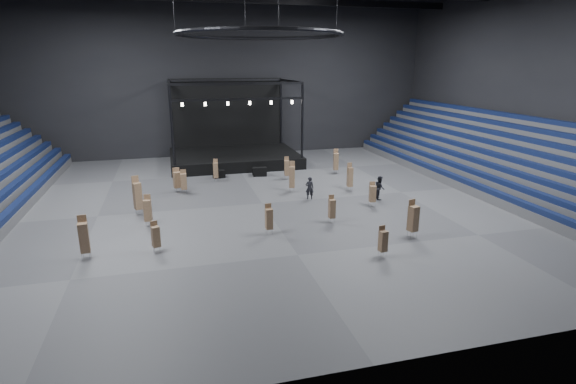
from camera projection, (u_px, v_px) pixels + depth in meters
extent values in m
plane|color=#4C4C4F|center=(262.00, 203.00, 36.47)|extent=(50.00, 50.00, 0.00)
cube|color=black|center=(225.00, 80.00, 53.45)|extent=(50.00, 0.20, 18.00)
cube|color=black|center=(389.00, 128.00, 14.46)|extent=(50.00, 0.20, 18.00)
cube|color=black|center=(534.00, 86.00, 40.10)|extent=(0.20, 42.00, 18.00)
cube|color=#0D153D|center=(11.00, 210.00, 31.75)|extent=(0.59, 40.00, 0.40)
cube|color=#4F5052|center=(488.00, 182.00, 41.62)|extent=(7.20, 40.00, 0.75)
cube|color=#0D153D|center=(458.00, 178.00, 40.65)|extent=(0.59, 40.00, 0.40)
cube|color=#4F5052|center=(493.00, 177.00, 41.63)|extent=(6.30, 40.00, 1.50)
cube|color=#0D153D|center=(467.00, 169.00, 40.67)|extent=(0.59, 40.00, 0.40)
cube|color=#4F5052|center=(497.00, 173.00, 41.63)|extent=(5.40, 40.00, 2.25)
cube|color=#0D153D|center=(477.00, 161.00, 40.68)|extent=(0.59, 40.00, 0.40)
cube|color=#4F5052|center=(502.00, 169.00, 41.64)|extent=(4.50, 40.00, 3.00)
cube|color=#0D153D|center=(486.00, 152.00, 40.69)|extent=(0.59, 40.00, 0.40)
cube|color=#4F5052|center=(507.00, 165.00, 41.65)|extent=(3.60, 40.00, 3.75)
cube|color=#0D153D|center=(496.00, 143.00, 40.70)|extent=(0.59, 40.00, 0.40)
cube|color=#4F5052|center=(511.00, 161.00, 41.65)|extent=(2.70, 40.00, 4.50)
cube|color=#0D153D|center=(505.00, 135.00, 40.72)|extent=(0.59, 40.00, 0.40)
cube|color=#4F5052|center=(516.00, 156.00, 41.66)|extent=(1.80, 40.00, 5.25)
cube|color=#0D153D|center=(515.00, 126.00, 40.73)|extent=(0.59, 40.00, 0.40)
cube|color=#4F5052|center=(521.00, 152.00, 41.66)|extent=(0.90, 40.00, 6.00)
cube|color=#0D153D|center=(524.00, 118.00, 40.74)|extent=(0.59, 40.00, 0.40)
cube|color=black|center=(234.00, 158.00, 50.69)|extent=(14.00, 10.00, 1.20)
cube|color=black|center=(227.00, 113.00, 53.86)|extent=(13.30, 0.30, 8.00)
cylinder|color=black|center=(172.00, 126.00, 43.54)|extent=(0.24, 0.24, 7.80)
cylinder|color=black|center=(171.00, 115.00, 52.08)|extent=(0.24, 0.24, 7.80)
cylinder|color=black|center=(302.00, 121.00, 46.79)|extent=(0.24, 0.24, 7.80)
cylinder|color=black|center=(281.00, 112.00, 55.33)|extent=(0.24, 0.24, 7.80)
cube|color=black|center=(238.00, 84.00, 44.08)|extent=(13.40, 0.25, 0.25)
cube|color=black|center=(226.00, 80.00, 52.62)|extent=(13.40, 0.25, 0.25)
cube|color=black|center=(239.00, 99.00, 44.50)|extent=(13.40, 0.20, 0.20)
cylinder|color=white|center=(182.00, 105.00, 43.26)|extent=(0.24, 0.24, 0.35)
cylinder|color=white|center=(205.00, 104.00, 43.80)|extent=(0.24, 0.24, 0.35)
cylinder|color=white|center=(228.00, 104.00, 44.34)|extent=(0.24, 0.24, 0.35)
cylinder|color=white|center=(250.00, 103.00, 44.88)|extent=(0.24, 0.24, 0.35)
cylinder|color=white|center=(271.00, 103.00, 45.42)|extent=(0.24, 0.24, 0.35)
cylinder|color=white|center=(292.00, 102.00, 45.96)|extent=(0.24, 0.24, 0.35)
torus|color=black|center=(259.00, 34.00, 32.84)|extent=(12.30, 12.30, 0.30)
cylinder|color=black|center=(337.00, 0.00, 33.62)|extent=(0.04, 0.04, 5.00)
cylinder|color=black|center=(245.00, 7.00, 37.72)|extent=(0.04, 0.04, 5.00)
cube|color=black|center=(219.00, 174.00, 44.35)|extent=(1.25, 0.86, 0.76)
cube|color=black|center=(260.00, 172.00, 45.09)|extent=(1.40, 0.82, 0.89)
cube|color=black|center=(257.00, 171.00, 45.73)|extent=(1.10, 0.66, 0.69)
cylinder|color=silver|center=(177.00, 190.00, 39.40)|extent=(0.03, 0.03, 0.41)
cylinder|color=silver|center=(176.00, 189.00, 39.76)|extent=(0.03, 0.03, 0.41)
cylinder|color=silver|center=(181.00, 190.00, 39.49)|extent=(0.03, 0.03, 0.41)
cylinder|color=silver|center=(181.00, 189.00, 39.85)|extent=(0.03, 0.03, 0.41)
cube|color=#A07B58|center=(178.00, 180.00, 39.37)|extent=(0.62, 0.62, 1.41)
cube|color=#A07B58|center=(177.00, 172.00, 39.35)|extent=(0.46, 0.21, 0.77)
cylinder|color=silver|center=(82.00, 257.00, 25.89)|extent=(0.03, 0.03, 0.44)
cylinder|color=silver|center=(83.00, 254.00, 26.27)|extent=(0.03, 0.03, 0.44)
cylinder|color=silver|center=(90.00, 256.00, 25.99)|extent=(0.03, 0.03, 0.44)
cylinder|color=silver|center=(91.00, 254.00, 26.37)|extent=(0.03, 0.03, 0.44)
cube|color=#A07B58|center=(84.00, 238.00, 25.82)|extent=(0.57, 0.57, 1.77)
cube|color=#A07B58|center=(82.00, 223.00, 25.79)|extent=(0.51, 0.11, 0.98)
cylinder|color=silver|center=(348.00, 189.00, 39.87)|extent=(0.03, 0.03, 0.37)
cylinder|color=silver|center=(347.00, 188.00, 40.20)|extent=(0.03, 0.03, 0.37)
cylinder|color=silver|center=(352.00, 189.00, 39.96)|extent=(0.03, 0.03, 0.37)
cylinder|color=silver|center=(351.00, 188.00, 40.29)|extent=(0.03, 0.03, 0.37)
cube|color=#A07B58|center=(350.00, 177.00, 39.79)|extent=(0.45, 0.45, 1.72)
cube|color=#A07B58|center=(350.00, 168.00, 39.73)|extent=(0.43, 0.06, 0.95)
cylinder|color=silver|center=(182.00, 192.00, 38.85)|extent=(0.03, 0.03, 0.42)
cylinder|color=silver|center=(182.00, 191.00, 39.22)|extent=(0.03, 0.03, 0.42)
cylinder|color=silver|center=(187.00, 192.00, 38.95)|extent=(0.03, 0.03, 0.42)
cylinder|color=silver|center=(187.00, 191.00, 39.32)|extent=(0.03, 0.03, 0.42)
cube|color=#A07B58|center=(184.00, 181.00, 38.84)|extent=(0.51, 0.51, 1.37)
cube|color=#A07B58|center=(183.00, 174.00, 38.85)|extent=(0.48, 0.06, 0.76)
cylinder|color=silver|center=(371.00, 205.00, 35.44)|extent=(0.03, 0.03, 0.39)
cylinder|color=silver|center=(369.00, 203.00, 35.79)|extent=(0.03, 0.03, 0.39)
cylinder|color=silver|center=(375.00, 204.00, 35.54)|extent=(0.03, 0.03, 0.39)
cylinder|color=silver|center=(373.00, 203.00, 35.88)|extent=(0.03, 0.03, 0.39)
cube|color=#A07B58|center=(372.00, 194.00, 35.43)|extent=(0.55, 0.55, 1.30)
cube|color=#A07B58|center=(372.00, 186.00, 35.45)|extent=(0.46, 0.14, 0.72)
cylinder|color=silver|center=(214.00, 180.00, 42.93)|extent=(0.03, 0.03, 0.37)
cylinder|color=silver|center=(214.00, 179.00, 43.26)|extent=(0.03, 0.03, 0.37)
cylinder|color=silver|center=(218.00, 180.00, 43.02)|extent=(0.03, 0.03, 0.37)
cylinder|color=silver|center=(218.00, 179.00, 43.35)|extent=(0.03, 0.03, 0.37)
cube|color=#A07B58|center=(216.00, 170.00, 42.89)|extent=(0.50, 0.50, 1.45)
cube|color=#A07B58|center=(215.00, 163.00, 42.87)|extent=(0.43, 0.12, 0.80)
cylinder|color=silver|center=(154.00, 251.00, 26.86)|extent=(0.03, 0.03, 0.37)
cylinder|color=silver|center=(154.00, 248.00, 27.19)|extent=(0.03, 0.03, 0.37)
cylinder|color=silver|center=(160.00, 250.00, 26.95)|extent=(0.03, 0.03, 0.37)
cylinder|color=silver|center=(160.00, 248.00, 27.27)|extent=(0.03, 0.03, 0.37)
cube|color=#A07B58|center=(156.00, 237.00, 26.84)|extent=(0.56, 0.56, 1.28)
cube|color=#A07B58|center=(154.00, 226.00, 26.82)|extent=(0.42, 0.19, 0.70)
cylinder|color=silver|center=(411.00, 235.00, 29.11)|extent=(0.03, 0.03, 0.45)
cylinder|color=silver|center=(407.00, 233.00, 29.51)|extent=(0.03, 0.03, 0.45)
cylinder|color=silver|center=(417.00, 235.00, 29.22)|extent=(0.03, 0.03, 0.45)
cylinder|color=silver|center=(413.00, 232.00, 29.62)|extent=(0.03, 0.03, 0.45)
cube|color=#A07B58|center=(413.00, 219.00, 29.07)|extent=(0.66, 0.66, 1.69)
cube|color=#A07B58|center=(412.00, 206.00, 29.03)|extent=(0.52, 0.20, 0.93)
cylinder|color=silver|center=(146.00, 225.00, 31.11)|extent=(0.03, 0.03, 0.41)
cylinder|color=silver|center=(146.00, 223.00, 31.47)|extent=(0.03, 0.03, 0.41)
cylinder|color=silver|center=(152.00, 224.00, 31.20)|extent=(0.03, 0.03, 0.41)
cylinder|color=silver|center=(152.00, 222.00, 31.56)|extent=(0.03, 0.03, 0.41)
cube|color=#A07B58|center=(148.00, 210.00, 31.07)|extent=(0.56, 0.56, 1.51)
cube|color=#A07B58|center=(147.00, 200.00, 31.07)|extent=(0.47, 0.13, 0.83)
cylinder|color=silver|center=(381.00, 255.00, 26.25)|extent=(0.03, 0.03, 0.36)
cylinder|color=silver|center=(378.00, 253.00, 26.56)|extent=(0.03, 0.03, 0.36)
cylinder|color=silver|center=(386.00, 255.00, 26.33)|extent=(0.03, 0.03, 0.36)
cylinder|color=silver|center=(384.00, 252.00, 26.65)|extent=(0.03, 0.03, 0.36)
cube|color=#A07B58|center=(383.00, 241.00, 26.22)|extent=(0.49, 0.49, 1.26)
cube|color=#A07B58|center=(382.00, 231.00, 26.22)|extent=(0.41, 0.11, 0.69)
cylinder|color=silver|center=(286.00, 178.00, 43.76)|extent=(0.03, 0.03, 0.37)
cylinder|color=silver|center=(285.00, 177.00, 44.09)|extent=(0.03, 0.03, 0.37)
cylinder|color=silver|center=(289.00, 178.00, 43.85)|extent=(0.03, 0.03, 0.37)
cylinder|color=silver|center=(288.00, 177.00, 44.18)|extent=(0.03, 0.03, 0.37)
cube|color=#A07B58|center=(287.00, 168.00, 43.71)|extent=(0.50, 0.50, 1.48)
cube|color=#A07B58|center=(287.00, 161.00, 43.70)|extent=(0.43, 0.11, 0.82)
cylinder|color=silver|center=(335.00, 172.00, 45.91)|extent=(0.03, 0.03, 0.41)
cylinder|color=silver|center=(333.00, 171.00, 46.27)|extent=(0.03, 0.03, 0.41)
cylinder|color=silver|center=(338.00, 172.00, 46.01)|extent=(0.03, 0.03, 0.41)
cylinder|color=silver|center=(337.00, 171.00, 46.37)|extent=(0.03, 0.03, 0.41)
cube|color=#A07B58|center=(336.00, 161.00, 45.84)|extent=(0.59, 0.59, 1.73)
cube|color=#A07B58|center=(336.00, 153.00, 45.81)|extent=(0.47, 0.17, 0.95)
cylinder|color=silver|center=(267.00, 233.00, 29.70)|extent=(0.03, 0.03, 0.38)
cylinder|color=silver|center=(266.00, 231.00, 30.04)|extent=(0.03, 0.03, 0.38)
cylinder|color=silver|center=(272.00, 232.00, 29.79)|extent=(0.03, 0.03, 0.38)
cylinder|color=silver|center=(271.00, 230.00, 30.12)|extent=(0.03, 0.03, 0.38)
cube|color=#A07B58|center=(269.00, 219.00, 29.67)|extent=(0.48, 0.48, 1.39)
cube|color=#A07B58|center=(268.00, 209.00, 29.66)|extent=(0.44, 0.08, 0.76)
cylinder|color=silver|center=(330.00, 221.00, 31.89)|extent=(0.03, 0.03, 0.36)
cylinder|color=silver|center=(329.00, 219.00, 32.20)|extent=(0.03, 0.03, 0.36)
cylinder|color=silver|center=(335.00, 221.00, 31.97)|extent=(0.03, 0.03, 0.36)
cylinder|color=silver|center=(333.00, 219.00, 32.29)|extent=(0.03, 0.03, 0.36)
cube|color=#A07B58|center=(332.00, 209.00, 31.85)|extent=(0.44, 0.44, 1.35)
cube|color=#A07B58|center=(331.00, 200.00, 31.84)|extent=(0.41, 0.06, 0.74)
cylinder|color=silver|center=(290.00, 190.00, 39.46)|extent=(0.03, 0.03, 0.40)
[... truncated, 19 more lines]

